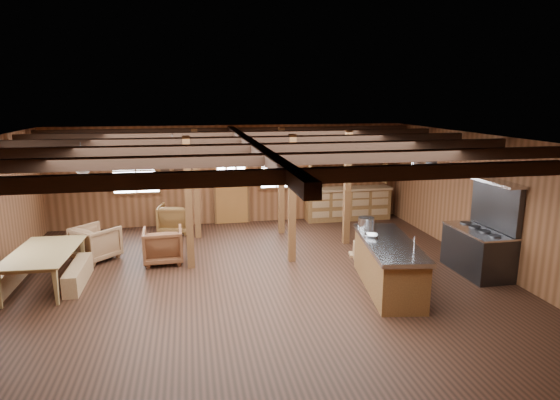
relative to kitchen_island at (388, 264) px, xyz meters
name	(u,v)px	position (x,y,z in m)	size (l,w,h in m)	color
room	(253,212)	(-2.45, 0.86, 0.92)	(10.04, 9.04, 2.84)	black
ceiling_joists	(250,145)	(-2.45, 1.03, 2.20)	(9.80, 8.82, 0.18)	black
timber_posts	(262,190)	(-1.93, 2.94, 0.92)	(3.95, 2.35, 2.80)	#4A2A15
back_door	(232,193)	(-2.45, 5.31, 0.40)	(1.02, 0.08, 2.15)	brown
window_back_left	(136,171)	(-5.05, 5.32, 1.12)	(1.32, 0.06, 1.32)	white
window_back_right	(276,167)	(-1.15, 5.32, 1.12)	(1.02, 0.06, 1.32)	white
notice_boards	(177,168)	(-3.95, 5.31, 1.16)	(1.08, 0.03, 0.90)	beige
back_counter	(348,199)	(0.95, 5.06, 0.12)	(2.55, 0.60, 2.45)	brown
pendant_lamps	(133,164)	(-4.70, 1.86, 1.77)	(1.86, 2.36, 0.66)	#303032
pot_rack	(412,160)	(0.97, 1.20, 1.81)	(0.33, 3.00, 0.44)	#303032
kitchen_island	(388,264)	(0.00, 0.00, 0.00)	(1.26, 2.61, 1.20)	brown
step_stool	(362,250)	(0.13, 1.66, -0.28)	(0.44, 0.31, 0.39)	#8C5F3F
commercial_range	(480,243)	(2.20, 0.42, 0.15)	(0.81, 1.58, 1.94)	#303032
dining_table	(48,269)	(-6.35, 1.34, -0.12)	(2.02, 1.13, 0.71)	olive
bench_wall	(6,279)	(-7.10, 1.34, -0.27)	(0.29, 1.53, 0.42)	#8C5F3F
bench_aisle	(78,274)	(-5.81, 1.34, -0.28)	(0.27, 1.47, 0.40)	#8C5F3F
armchair_a	(163,245)	(-4.24, 2.28, -0.09)	(0.83, 0.85, 0.78)	brown
armchair_b	(175,218)	(-4.04, 4.66, -0.10)	(0.81, 0.84, 0.76)	brown
armchair_c	(96,243)	(-5.72, 2.78, -0.09)	(0.82, 0.85, 0.77)	brown
counter_pot	(366,222)	(-0.07, 1.00, 0.56)	(0.33, 0.33, 0.20)	#B7BABF
bowl	(371,236)	(-0.25, 0.28, 0.49)	(0.26, 0.26, 0.06)	silver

